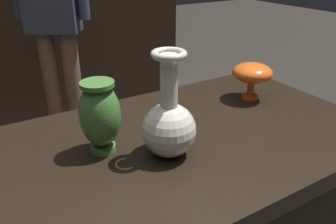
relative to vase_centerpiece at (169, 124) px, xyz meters
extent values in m
cube|color=black|center=(0.03, 0.06, -0.11)|extent=(1.20, 0.64, 0.05)
cube|color=black|center=(0.03, 2.26, -0.41)|extent=(2.60, 0.40, 0.95)
sphere|color=silver|center=(0.00, 0.00, -0.02)|extent=(0.13, 0.13, 0.13)
cylinder|color=silver|center=(0.00, 0.00, 0.10)|extent=(0.04, 0.04, 0.13)
torus|color=silver|center=(0.00, 0.00, 0.17)|extent=(0.08, 0.08, 0.02)
cylinder|color=#477A38|center=(-0.13, 0.10, -0.08)|extent=(0.06, 0.06, 0.02)
ellipsoid|color=#477A38|center=(-0.13, 0.10, 0.02)|extent=(0.10, 0.10, 0.17)
cylinder|color=#477A38|center=(-0.13, 0.10, 0.10)|extent=(0.08, 0.08, 0.01)
cylinder|color=#E55B1E|center=(0.42, 0.15, -0.08)|extent=(0.06, 0.06, 0.01)
cylinder|color=#E55B1E|center=(0.42, 0.15, -0.05)|extent=(0.02, 0.02, 0.05)
ellipsoid|color=#E55B1E|center=(0.42, 0.15, 0.01)|extent=(0.13, 0.13, 0.06)
cylinder|color=brown|center=(0.19, 1.56, -0.49)|extent=(0.11, 0.11, 0.80)
cylinder|color=brown|center=(0.06, 1.64, -0.49)|extent=(0.11, 0.11, 0.80)
camera|label=1|loc=(-0.37, -0.60, 0.37)|focal=35.65mm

